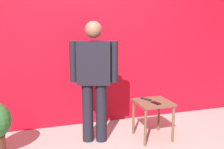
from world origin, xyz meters
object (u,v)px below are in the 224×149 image
side_table (153,108)px  tv_remote (146,99)px  standing_person (94,76)px  cell_phone (156,103)px

side_table → tv_remote: 0.16m
standing_person → tv_remote: size_ratio=9.60×
standing_person → cell_phone: bearing=-17.8°
standing_person → tv_remote: bearing=-4.4°
standing_person → cell_phone: size_ratio=11.34×
standing_person → tv_remote: (0.74, -0.06, -0.37)m
side_table → standing_person: bearing=168.7°
standing_person → tv_remote: standing_person is taller
cell_phone → tv_remote: bearing=91.8°
standing_person → side_table: (0.80, -0.16, -0.47)m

